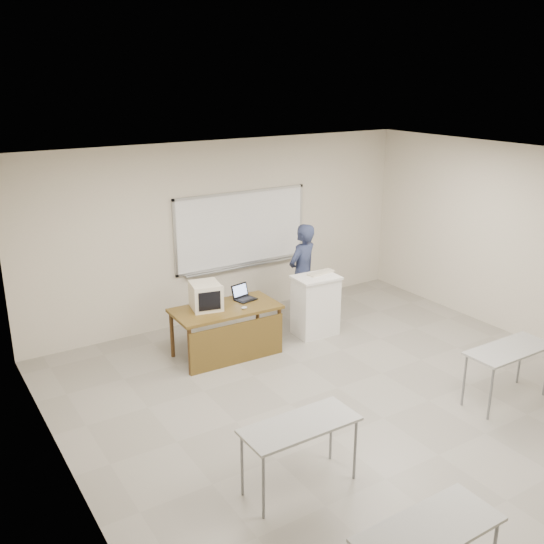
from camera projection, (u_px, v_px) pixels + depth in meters
floor at (383, 419)px, 7.38m from camera, size 7.00×8.00×0.01m
whiteboard at (242, 230)px, 10.25m from camera, size 2.48×0.10×1.31m
student_desks at (479, 421)px, 6.09m from camera, size 4.40×2.20×0.73m
instructor_desk at (229, 322)px, 8.81m from camera, size 1.56×0.78×0.75m
podium at (315, 305)px, 9.64m from camera, size 0.70×0.51×0.97m
crt_monitor at (206, 296)px, 8.76m from camera, size 0.42×0.47×0.40m
laptop at (244, 296)px, 9.15m from camera, size 0.30×0.28×0.22m
mouse at (244, 308)px, 8.78m from camera, size 0.11×0.09×0.04m
keyboard at (321, 273)px, 9.63m from camera, size 0.50×0.22×0.03m
presenter at (302, 273)px, 10.08m from camera, size 0.71×0.57×1.68m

